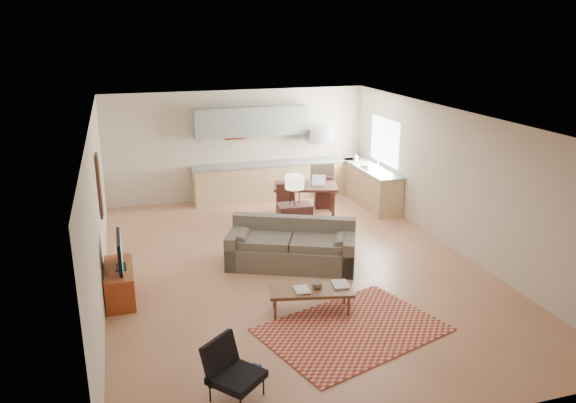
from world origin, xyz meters
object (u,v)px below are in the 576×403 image
object	(u,v)px
tv_credenza	(120,283)
dining_table	(305,200)
console_table	(294,223)
coffee_table	(311,300)
armchair	(236,372)
sofa	(291,244)

from	to	relation	value
tv_credenza	dining_table	bearing A→B (deg)	36.20
tv_credenza	console_table	distance (m)	3.78
dining_table	console_table	bearing A→B (deg)	-99.19
coffee_table	tv_credenza	world-z (taller)	tv_credenza
armchair	tv_credenza	distance (m)	3.29
armchair	console_table	world-z (taller)	console_table
armchair	dining_table	world-z (taller)	dining_table
sofa	console_table	size ratio (longest dim) A/B	3.08
sofa	dining_table	world-z (taller)	sofa
coffee_table	dining_table	distance (m)	4.56
sofa	coffee_table	distance (m)	1.76
sofa	tv_credenza	bearing A→B (deg)	-147.69
sofa	armchair	xyz separation A→B (m)	(-1.74, -3.45, -0.06)
coffee_table	sofa	bearing A→B (deg)	94.88
coffee_table	console_table	xyz separation A→B (m)	(0.66, 2.90, 0.20)
armchair	dining_table	distance (m)	6.72
tv_credenza	armchair	bearing A→B (deg)	-67.40
coffee_table	dining_table	bearing A→B (deg)	84.86
dining_table	tv_credenza	bearing A→B (deg)	-126.55
armchair	tv_credenza	xyz separation A→B (m)	(-1.26, 3.03, -0.09)
tv_credenza	console_table	xyz separation A→B (m)	(3.43, 1.59, 0.12)
sofa	armchair	bearing A→B (deg)	-92.39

